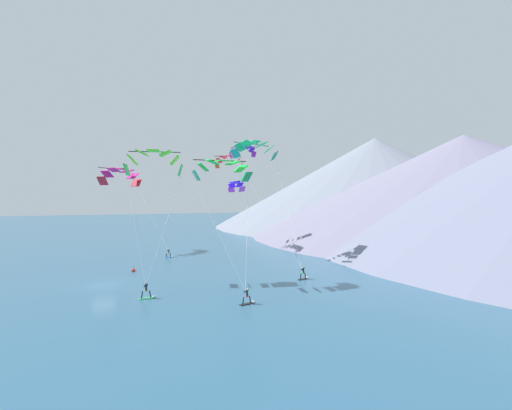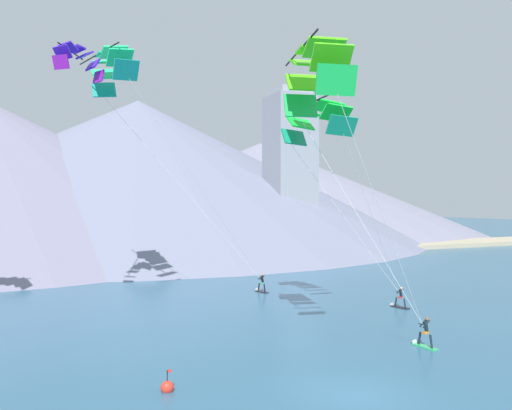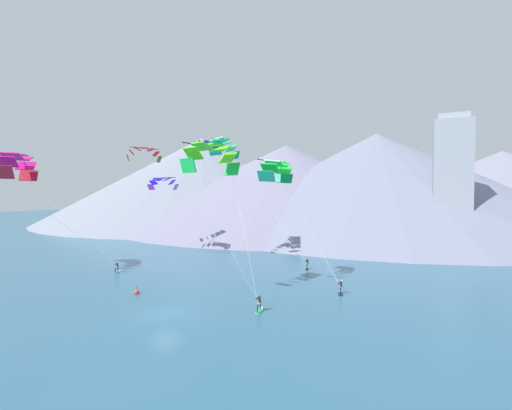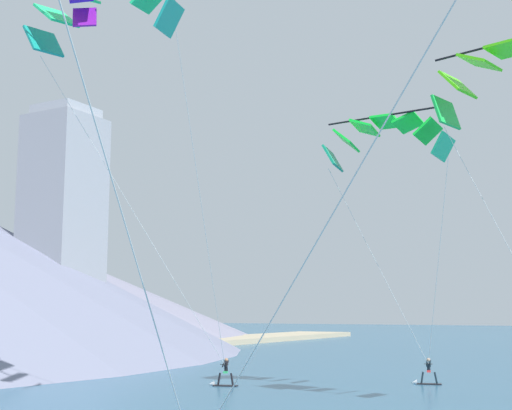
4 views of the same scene
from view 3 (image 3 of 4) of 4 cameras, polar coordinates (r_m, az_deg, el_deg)
The scene contains 24 objects.
ground_plane at distance 33.30m, azimuth -14.73°, elevation -17.15°, with size 400.00×400.00×0.00m, color #2D5B7A.
kitesurfer_near_lead at distance 32.86m, azimuth 0.65°, elevation -16.46°, with size 0.61×1.77×1.71m.
kitesurfer_near_trail at distance 50.39m, azimuth 8.54°, elevation -9.98°, with size 0.81×1.78×1.69m.
kitesurfer_mid_center at distance 51.36m, azimuth -22.05°, elevation -9.91°, with size 1.00×1.77×1.61m.
kitesurfer_far_left at distance 39.23m, azimuth 13.91°, elevation -13.53°, with size 0.80×1.79×1.63m.
parafoil_kite_near_lead at distance 35.34m, azimuth -7.43°, elevation 8.18°, with size 7.50×6.93×14.57m.
parafoil_kite_near_trail at distance 53.69m, azimuth -5.32°, elevation 9.67°, with size 14.79×7.99×18.03m.
parafoil_kite_mid_center at distance 53.03m, azimuth -35.03°, elevation 5.66°, with size 12.42×11.46×14.61m.
parafoil_kite_far_left at distance 39.58m, azimuth 3.51°, elevation 5.98°, with size 8.27×6.98×13.42m.
parafoil_kite_distant_high_outer at distance 65.22m, azimuth -18.15°, elevation 8.30°, with size 4.56×5.81×2.77m.
parafoil_kite_distant_low_drift at distance 62.24m, azimuth -15.28°, elevation 3.71°, with size 6.07×1.86×2.27m.
parafoil_kite_distant_mid_solo at distance 54.05m, azimuth -8.25°, elevation 9.67°, with size 3.75×4.24×2.19m.
race_marker_buoy at distance 40.27m, azimuth -19.26°, elevation -13.58°, with size 0.56×0.56×1.02m.
shoreline_strip at distance 80.55m, azimuth 10.46°, elevation -5.58°, with size 180.00×10.00×0.70m, color tan.
shore_building_harbour_front at distance 84.37m, azimuth 11.08°, elevation -3.78°, with size 10.16×5.15×4.95m.
shore_building_promenade_mid at distance 82.54m, azimuth 17.19°, elevation -3.38°, with size 5.21×6.27×6.63m.
shore_building_quay_east at distance 82.48m, azimuth 26.21°, elevation -4.32°, with size 9.81×5.72×4.28m.
shore_building_quay_west at distance 85.03m, azimuth 4.61°, elevation -3.26°, with size 6.84×5.03×6.28m.
shore_building_old_town at distance 94.43m, azimuth -7.12°, elevation -3.41°, with size 6.10×6.32×4.12m.
highrise_tower at distance 80.82m, azimuth 29.84°, elevation 3.34°, with size 7.00×7.00×26.81m.
mountain_peak_west_ridge at distance 116.46m, azimuth 19.37°, elevation 3.88°, with size 118.67×118.67×30.01m.
mountain_peak_central_summit at distance 121.61m, azimuth 5.05°, elevation 3.38°, with size 116.80×116.80×27.84m.
mountain_peak_east_shoulder at distance 140.13m, azimuth -8.94°, elevation 4.24°, with size 119.13×119.13×33.07m.
mountain_peak_far_spur at distance 134.51m, azimuth 35.71°, elevation 2.15°, with size 115.40×115.40×24.38m.
Camera 3 is at (20.27, -24.08, 10.86)m, focal length 24.00 mm.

